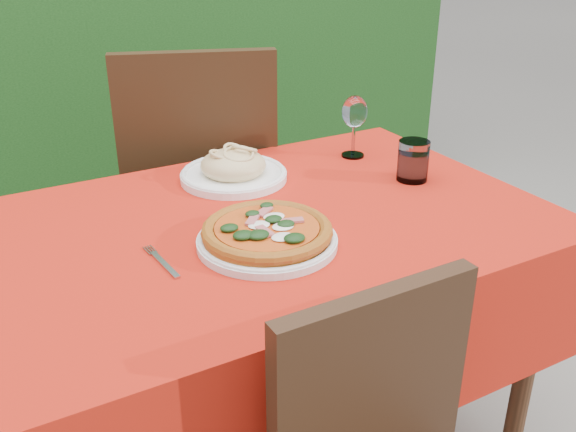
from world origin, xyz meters
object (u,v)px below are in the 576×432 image
fork (165,265)px  wine_glass (355,114)px  pizza_plate (267,234)px  chair_far (200,183)px  pasta_plate (233,169)px  water_glass (413,163)px

fork → wine_glass: bearing=22.2°
pizza_plate → fork: bearing=174.5°
chair_far → pasta_plate: bearing=102.2°
pasta_plate → water_glass: water_glass is taller
pizza_plate → water_glass: size_ratio=3.34×
pasta_plate → wine_glass: size_ratio=1.57×
chair_far → water_glass: chair_far is taller
chair_far → wine_glass: (0.32, -0.38, 0.28)m
wine_glass → water_glass: bearing=-81.7°
water_glass → pizza_plate: bearing=-164.3°
pizza_plate → water_glass: water_glass is taller
chair_far → fork: chair_far is taller
chair_far → pizza_plate: size_ratio=2.94×
chair_far → pasta_plate: 0.43m
pizza_plate → pasta_plate: size_ratio=1.27×
water_glass → wine_glass: wine_glass is taller
pizza_plate → fork: size_ratio=2.15×
chair_far → water_glass: bearing=139.9°
pizza_plate → fork: (-0.22, 0.02, -0.02)m
water_glass → wine_glass: bearing=98.3°
water_glass → wine_glass: size_ratio=0.60×
chair_far → water_glass: (0.35, -0.61, 0.20)m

